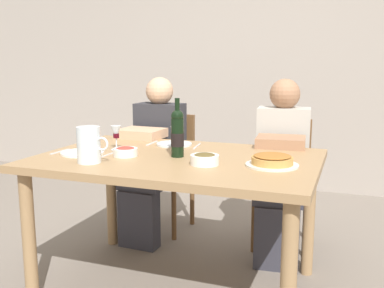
{
  "coord_description": "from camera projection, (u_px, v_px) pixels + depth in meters",
  "views": [
    {
      "loc": [
        0.89,
        -2.19,
        1.26
      ],
      "look_at": [
        0.09,
        -0.03,
        0.84
      ],
      "focal_mm": 41.64,
      "sensor_mm": 36.0,
      "label": 1
    }
  ],
  "objects": [
    {
      "name": "fork_left_setting",
      "position": [
        60.0,
        152.0,
        2.53
      ],
      "size": [
        0.02,
        0.16,
        0.0
      ],
      "primitive_type": "cube",
      "rotation": [
        0.0,
        0.0,
        1.52
      ],
      "color": "silver",
      "rests_on": "dining_table"
    },
    {
      "name": "wine_bottle",
      "position": [
        177.0,
        133.0,
        2.39
      ],
      "size": [
        0.07,
        0.07,
        0.32
      ],
      "color": "black",
      "rests_on": "dining_table"
    },
    {
      "name": "dinner_plate_right_setting",
      "position": [
        174.0,
        144.0,
        2.75
      ],
      "size": [
        0.22,
        0.22,
        0.01
      ],
      "primitive_type": "cylinder",
      "color": "silver",
      "rests_on": "dining_table"
    },
    {
      "name": "chair_left",
      "position": [
        167.0,
        163.0,
        3.43
      ],
      "size": [
        0.42,
        0.42,
        0.87
      ],
      "rotation": [
        0.0,
        0.0,
        3.1
      ],
      "color": "brown",
      "rests_on": "ground"
    },
    {
      "name": "back_wall",
      "position": [
        264.0,
        49.0,
        4.44
      ],
      "size": [
        8.0,
        0.1,
        2.8
      ],
      "primitive_type": "cube",
      "color": "#A3998E",
      "rests_on": "ground"
    },
    {
      "name": "dinner_plate_left_setting",
      "position": [
        83.0,
        153.0,
        2.48
      ],
      "size": [
        0.24,
        0.24,
        0.01
      ],
      "primitive_type": "cylinder",
      "color": "white",
      "rests_on": "dining_table"
    },
    {
      "name": "baked_tart",
      "position": [
        272.0,
        160.0,
        2.19
      ],
      "size": [
        0.26,
        0.26,
        0.06
      ],
      "color": "silver",
      "rests_on": "dining_table"
    },
    {
      "name": "knife_right_setting",
      "position": [
        197.0,
        146.0,
        2.7
      ],
      "size": [
        0.03,
        0.18,
        0.0
      ],
      "primitive_type": "cube",
      "rotation": [
        0.0,
        0.0,
        1.69
      ],
      "color": "silver",
      "rests_on": "dining_table"
    },
    {
      "name": "dining_table",
      "position": [
        178.0,
        173.0,
        2.43
      ],
      "size": [
        1.5,
        1.0,
        0.76
      ],
      "color": "#9E7A51",
      "rests_on": "ground"
    },
    {
      "name": "wine_glass_left_diner",
      "position": [
        177.0,
        134.0,
        2.54
      ],
      "size": [
        0.07,
        0.07,
        0.14
      ],
      "color": "silver",
      "rests_on": "dining_table"
    },
    {
      "name": "ground_plane",
      "position": [
        178.0,
        286.0,
        2.55
      ],
      "size": [
        8.0,
        8.0,
        0.0
      ],
      "primitive_type": "plane",
      "color": "slate"
    },
    {
      "name": "salad_bowl",
      "position": [
        125.0,
        151.0,
        2.42
      ],
      "size": [
        0.13,
        0.13,
        0.05
      ],
      "color": "white",
      "rests_on": "dining_table"
    },
    {
      "name": "chair_right",
      "position": [
        283.0,
        173.0,
        3.13
      ],
      "size": [
        0.44,
        0.44,
        0.87
      ],
      "rotation": [
        0.0,
        0.0,
        3.24
      ],
      "color": "brown",
      "rests_on": "ground"
    },
    {
      "name": "diner_right",
      "position": [
        281.0,
        164.0,
        2.88
      ],
      "size": [
        0.37,
        0.53,
        1.16
      ],
      "rotation": [
        0.0,
        0.0,
        3.24
      ],
      "color": "#B7B2A8",
      "rests_on": "ground"
    },
    {
      "name": "knife_left_setting",
      "position": [
        106.0,
        155.0,
        2.43
      ],
      "size": [
        0.01,
        0.18,
        0.0
      ],
      "primitive_type": "cube",
      "rotation": [
        0.0,
        0.0,
        1.55
      ],
      "color": "silver",
      "rests_on": "dining_table"
    },
    {
      "name": "diner_left",
      "position": [
        153.0,
        154.0,
        3.2
      ],
      "size": [
        0.35,
        0.51,
        1.16
      ],
      "rotation": [
        0.0,
        0.0,
        3.1
      ],
      "color": "#2D2D33",
      "rests_on": "ground"
    },
    {
      "name": "water_pitcher",
      "position": [
        89.0,
        147.0,
        2.25
      ],
      "size": [
        0.17,
        0.12,
        0.18
      ],
      "color": "silver",
      "rests_on": "dining_table"
    },
    {
      "name": "wine_glass_right_diner",
      "position": [
        116.0,
        133.0,
        2.58
      ],
      "size": [
        0.06,
        0.06,
        0.14
      ],
      "color": "silver",
      "rests_on": "dining_table"
    },
    {
      "name": "spoon_right_setting",
      "position": [
        152.0,
        143.0,
        2.8
      ],
      "size": [
        0.02,
        0.16,
        0.0
      ],
      "primitive_type": "cube",
      "rotation": [
        0.0,
        0.0,
        1.6
      ],
      "color": "silver",
      "rests_on": "dining_table"
    },
    {
      "name": "olive_bowl",
      "position": [
        205.0,
        159.0,
        2.21
      ],
      "size": [
        0.14,
        0.14,
        0.06
      ],
      "color": "white",
      "rests_on": "dining_table"
    }
  ]
}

